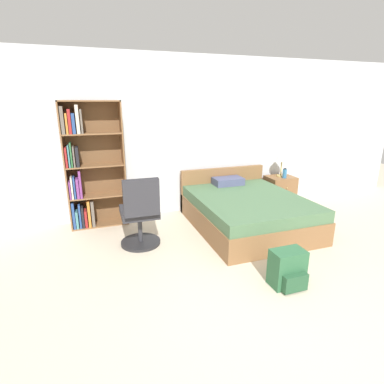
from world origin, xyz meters
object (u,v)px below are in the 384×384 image
backpack_green (288,269)px  table_lamp (282,157)px  office_chair (140,215)px  nightstand (280,190)px  water_bottle (285,173)px  bed (245,210)px  bookshelf (88,169)px

backpack_green → table_lamp: bearing=57.3°
office_chair → nightstand: bearing=17.7°
water_bottle → bed: bearing=-151.4°
nightstand → water_bottle: 0.37m
table_lamp → water_bottle: 0.31m
nightstand → table_lamp: table_lamp is taller
table_lamp → backpack_green: (-1.48, -2.30, -0.71)m
backpack_green → office_chair: bearing=133.2°
bookshelf → office_chair: bookshelf is taller
bed → nightstand: bed is taller
bed → office_chair: 1.67m
water_bottle → table_lamp: bearing=84.8°
nightstand → water_bottle: size_ratio=2.95×
bed → water_bottle: (1.11, 0.61, 0.36)m
office_chair → backpack_green: (1.30, -1.39, -0.26)m
bookshelf → bed: (2.25, -0.79, -0.65)m
water_bottle → bookshelf: bearing=176.9°
table_lamp → backpack_green: bearing=-122.7°
backpack_green → bed: bearing=77.4°
nightstand → table_lamp: 0.63m
nightstand → water_bottle: water_bottle is taller
office_chair → backpack_green: 1.92m
table_lamp → bookshelf: bearing=179.1°
bookshelf → table_lamp: (3.38, -0.05, -0.01)m
bookshelf → office_chair: bearing=-58.2°
office_chair → table_lamp: table_lamp is taller
office_chair → nightstand: size_ratio=1.84×
bed → nightstand: 1.32m
water_bottle → backpack_green: (-1.46, -2.17, -0.43)m
bookshelf → nightstand: bearing=-1.4°
bed → backpack_green: bearing=-102.6°
nightstand → backpack_green: 2.70m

